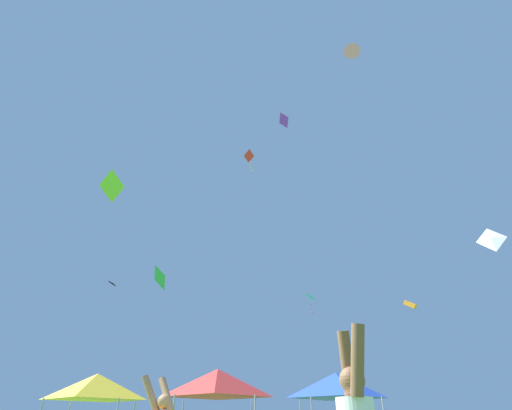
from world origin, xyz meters
TOP-DOWN VIEW (x-y plane):
  - canopy_tent_red at (-0.43, 10.11)m, footprint 2.92×2.92m
  - canopy_tent_yellow at (-5.11, 11.23)m, footprint 2.85×2.85m
  - canopy_tent_blue at (4.49, 12.24)m, footprint 3.04×3.04m
  - kite_green_diamond at (-4.77, 19.41)m, footprint 1.17×1.17m
  - kite_orange_box at (10.61, 17.20)m, footprint 0.74×0.69m
  - kite_red_diamond at (1.19, 27.71)m, footprint 0.81×1.05m
  - kite_black_diamond at (-9.48, 24.47)m, footprint 0.83×0.77m
  - kite_cyan_diamond at (6.17, 24.80)m, footprint 0.72×0.62m
  - kite_purple_diamond at (4.52, 23.54)m, footprint 1.15×1.16m
  - kite_lime_diamond at (-4.17, 6.09)m, footprint 0.66×0.74m
  - kite_pink_delta at (8.97, 15.12)m, footprint 1.82×1.82m
  - kite_white_diamond at (9.14, 6.64)m, footprint 0.92×0.89m

SIDE VIEW (x-z plane):
  - canopy_tent_yellow at x=-5.11m, z-range 1.07..4.12m
  - canopy_tent_red at x=-0.43m, z-range 1.09..4.21m
  - canopy_tent_blue at x=4.49m, z-range 1.14..4.39m
  - kite_white_diamond at x=9.14m, z-range 6.60..7.50m
  - kite_orange_box at x=10.61m, z-range 7.28..7.88m
  - kite_lime_diamond at x=-4.17m, z-range 8.12..8.76m
  - kite_green_diamond at x=-4.77m, z-range 9.13..10.29m
  - kite_cyan_diamond at x=6.17m, z-range 9.33..10.96m
  - kite_black_diamond at x=-9.48m, z-range 10.68..11.19m
  - kite_red_diamond at x=1.19m, z-range 24.86..27.11m
  - kite_purple_diamond at x=4.52m, z-range 26.91..27.96m
  - kite_pink_delta at x=8.97m, z-range 27.22..27.78m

